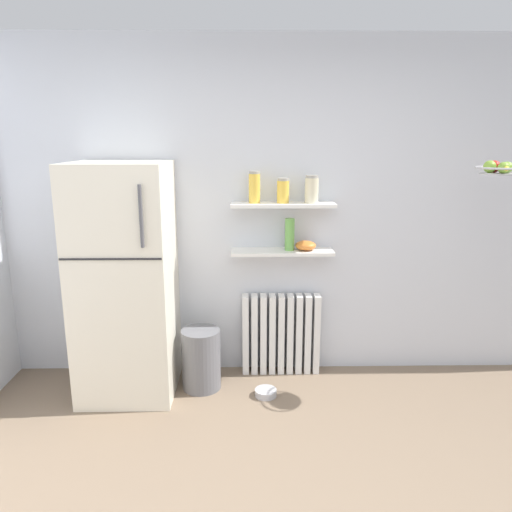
{
  "coord_description": "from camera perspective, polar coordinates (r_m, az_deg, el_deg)",
  "views": [
    {
      "loc": [
        -0.32,
        -1.73,
        1.86
      ],
      "look_at": [
        -0.27,
        1.6,
        1.05
      ],
      "focal_mm": 34.2,
      "sensor_mm": 36.0,
      "label": 1
    }
  ],
  "objects": [
    {
      "name": "storage_jar_1",
      "position": [
        3.65,
        3.18,
        7.63
      ],
      "size": [
        0.09,
        0.09,
        0.18
      ],
      "color": "yellow",
      "rests_on": "wall_shelf_upper"
    },
    {
      "name": "hanging_fruit_basket",
      "position": [
        3.68,
        26.49,
        9.17
      ],
      "size": [
        0.28,
        0.28,
        0.09
      ],
      "color": "#B2B2B7"
    },
    {
      "name": "storage_jar_2",
      "position": [
        3.67,
        6.53,
        7.76
      ],
      "size": [
        0.1,
        0.1,
        0.21
      ],
      "color": "beige",
      "rests_on": "wall_shelf_upper"
    },
    {
      "name": "pet_food_bowl",
      "position": [
        3.74,
        1.15,
        -15.69
      ],
      "size": [
        0.16,
        0.16,
        0.05
      ],
      "primitive_type": "cylinder",
      "color": "#B7B7BC",
      "rests_on": "ground_plane"
    },
    {
      "name": "storage_jar_0",
      "position": [
        3.64,
        -0.18,
        8.03
      ],
      "size": [
        0.09,
        0.09,
        0.24
      ],
      "color": "yellow",
      "rests_on": "wall_shelf_upper"
    },
    {
      "name": "vase",
      "position": [
        3.7,
        3.96,
        2.53
      ],
      "size": [
        0.07,
        0.07,
        0.24
      ],
      "primitive_type": "cylinder",
      "color": "#66A84C",
      "rests_on": "wall_shelf_lower"
    },
    {
      "name": "radiator",
      "position": [
        3.97,
        2.93,
        -9.09
      ],
      "size": [
        0.62,
        0.12,
        0.65
      ],
      "color": "white",
      "rests_on": "ground_plane"
    },
    {
      "name": "wall_shelf_lower",
      "position": [
        3.72,
        3.09,
        0.5
      ],
      "size": [
        0.78,
        0.22,
        0.02
      ],
      "primitive_type": "cube",
      "color": "white"
    },
    {
      "name": "wall_shelf_upper",
      "position": [
        3.66,
        3.16,
        6.02
      ],
      "size": [
        0.78,
        0.22,
        0.02
      ],
      "primitive_type": "cube",
      "color": "white"
    },
    {
      "name": "ground_plane",
      "position": [
        2.92,
        6.22,
        -25.98
      ],
      "size": [
        7.04,
        7.04,
        0.0
      ],
      "primitive_type": "plane",
      "color": "#7A6651"
    },
    {
      "name": "trash_bin",
      "position": [
        3.78,
        -6.43,
        -11.9
      ],
      "size": [
        0.29,
        0.29,
        0.47
      ],
      "primitive_type": "cylinder",
      "color": "slate",
      "rests_on": "ground_plane"
    },
    {
      "name": "refrigerator",
      "position": [
        3.65,
        -15.01,
        -2.87
      ],
      "size": [
        0.67,
        0.7,
        1.7
      ],
      "color": "silver",
      "rests_on": "ground_plane"
    },
    {
      "name": "back_wall",
      "position": [
        3.83,
        3.88,
        5.24
      ],
      "size": [
        7.04,
        0.1,
        2.6
      ],
      "primitive_type": "cube",
      "color": "silver",
      "rests_on": "ground_plane"
    },
    {
      "name": "shelf_bowl",
      "position": [
        3.73,
        5.83,
        1.23
      ],
      "size": [
        0.16,
        0.16,
        0.07
      ],
      "primitive_type": "ellipsoid",
      "color": "orange",
      "rests_on": "wall_shelf_lower"
    }
  ]
}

